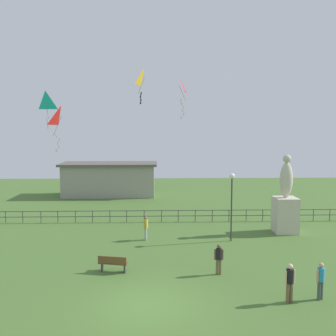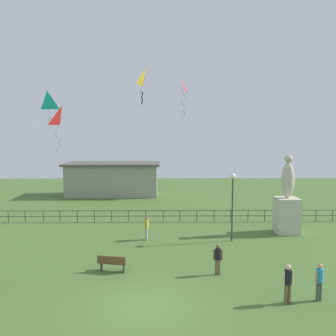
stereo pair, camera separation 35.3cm
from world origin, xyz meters
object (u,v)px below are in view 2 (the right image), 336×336
(park_bench, at_px, (112,263))
(kite_1, at_px, (180,87))
(person_0, at_px, (319,279))
(person_3, at_px, (147,226))
(kite_0, at_px, (62,118))
(kite_3, at_px, (146,78))
(person_1, at_px, (218,257))
(person_2, at_px, (288,281))
(statue_monument, at_px, (287,207))
(lamppost, at_px, (233,192))
(kite_2, at_px, (47,101))

(park_bench, relative_size, kite_1, 0.58)
(person_0, distance_m, kite_1, 14.27)
(person_3, height_order, kite_0, kite_0)
(person_3, height_order, kite_3, kite_3)
(person_1, bearing_deg, person_3, 122.58)
(kite_1, bearing_deg, person_0, -59.99)
(person_1, relative_size, kite_3, 0.62)
(person_2, distance_m, person_3, 11.10)
(person_0, relative_size, person_3, 1.04)
(kite_1, distance_m, kite_3, 3.38)
(statue_monument, relative_size, park_bench, 3.55)
(person_2, bearing_deg, lamppost, 94.79)
(person_3, distance_m, kite_0, 8.73)
(kite_2, xyz_separation_m, kite_3, (6.96, 0.01, 1.66))
(park_bench, xyz_separation_m, person_2, (7.82, -3.64, 0.51))
(person_0, xyz_separation_m, kite_1, (-5.52, 9.55, 9.06))
(person_2, relative_size, kite_2, 0.63)
(person_2, distance_m, kite_2, 19.82)
(kite_0, bearing_deg, person_3, 11.68)
(person_0, relative_size, kite_2, 0.61)
(lamppost, relative_size, person_0, 2.73)
(park_bench, distance_m, person_0, 9.86)
(person_0, distance_m, person_1, 4.86)
(park_bench, bearing_deg, person_2, -24.98)
(person_2, height_order, kite_1, kite_1)
(park_bench, xyz_separation_m, kite_3, (1.39, 8.44, 10.42))
(lamppost, height_order, kite_1, kite_1)
(person_0, distance_m, person_3, 11.78)
(person_2, bearing_deg, person_3, 124.54)
(kite_0, bearing_deg, person_1, -29.17)
(park_bench, distance_m, kite_3, 13.48)
(statue_monument, xyz_separation_m, person_3, (-9.77, -1.58, -0.96))
(lamppost, height_order, kite_2, kite_2)
(park_bench, distance_m, kite_1, 11.94)
(kite_3, bearing_deg, statue_monument, -7.79)
(statue_monument, xyz_separation_m, person_1, (-5.94, -7.57, -0.98))
(person_2, xyz_separation_m, kite_2, (-13.39, 12.07, 8.25))
(kite_3, bearing_deg, kite_2, -179.92)
(person_3, distance_m, kite_1, 9.38)
(person_0, height_order, person_2, person_2)
(kite_0, xyz_separation_m, kite_1, (7.24, 1.69, 2.04))
(lamppost, height_order, park_bench, lamppost)
(lamppost, xyz_separation_m, kite_2, (-12.65, 3.29, 5.99))
(person_3, bearing_deg, kite_2, 157.61)
(person_2, xyz_separation_m, kite_1, (-4.09, 9.79, 9.03))
(person_3, xyz_separation_m, kite_0, (-5.04, -1.04, 7.06))
(person_3, xyz_separation_m, kite_3, (-0.13, 2.93, 9.98))
(statue_monument, bearing_deg, person_1, -128.13)
(person_0, bearing_deg, kite_1, 120.01)
(lamppost, bearing_deg, kite_0, -176.39)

